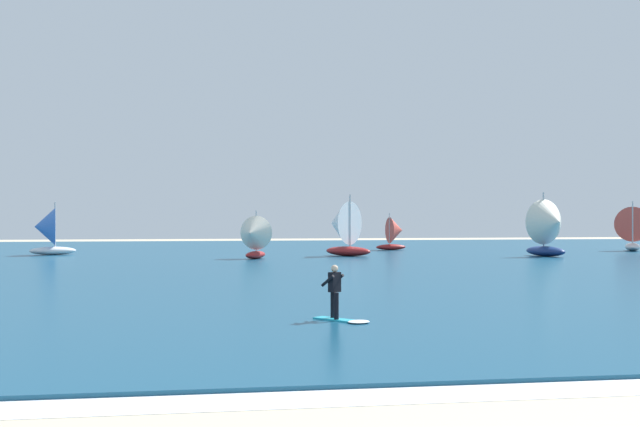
# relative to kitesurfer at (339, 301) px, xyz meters

# --- Properties ---
(ocean) EXTENTS (160.00, 90.00, 0.10)m
(ocean) POSITION_rel_kitesurfer_xyz_m (-0.30, 36.19, -0.65)
(ocean) COLOR navy
(ocean) RESTS_ON ground
(shoreline_foam) EXTENTS (67.53, 2.10, 0.01)m
(shoreline_foam) POSITION_rel_kitesurfer_xyz_m (0.03, -9.08, -0.70)
(shoreline_foam) COLOR white
(shoreline_foam) RESTS_ON ground
(kitesurfer) EXTENTS (1.66, 1.88, 1.67)m
(kitesurfer) POSITION_rel_kitesurfer_xyz_m (0.00, 0.00, 0.00)
(kitesurfer) COLOR #26B2CC
(kitesurfer) RESTS_ON ocean
(sailboat_near_shore) EXTENTS (3.05, 2.60, 3.51)m
(sailboat_near_shore) POSITION_rel_kitesurfer_xyz_m (14.47, 49.28, 1.01)
(sailboat_near_shore) COLOR maroon
(sailboat_near_shore) RESTS_ON ocean
(sailboat_anchored_offshore) EXTENTS (3.98, 4.54, 5.11)m
(sailboat_anchored_offshore) POSITION_rel_kitesurfer_xyz_m (23.45, 35.08, 1.74)
(sailboat_anchored_offshore) COLOR navy
(sailboat_anchored_offshore) RESTS_ON ocean
(sailboat_heeled_over) EXTENTS (3.85, 3.33, 4.36)m
(sailboat_heeled_over) POSITION_rel_kitesurfer_xyz_m (-16.46, 43.98, 1.40)
(sailboat_heeled_over) COLOR white
(sailboat_heeled_over) RESTS_ON ocean
(sailboat_outermost) EXTENTS (3.68, 4.13, 4.61)m
(sailboat_outermost) POSITION_rel_kitesurfer_xyz_m (36.19, 44.71, 1.51)
(sailboat_outermost) COLOR silver
(sailboat_outermost) RESTS_ON ocean
(sailboat_mid_right) EXTENTS (2.89, 3.24, 3.63)m
(sailboat_mid_right) POSITION_rel_kitesurfer_xyz_m (-0.03, 35.28, 1.06)
(sailboat_mid_right) COLOR maroon
(sailboat_mid_right) RESTS_ON ocean
(sailboat_leading) EXTENTS (4.36, 4.35, 4.94)m
(sailboat_leading) POSITION_rel_kitesurfer_xyz_m (7.36, 38.85, 1.66)
(sailboat_leading) COLOR maroon
(sailboat_leading) RESTS_ON ocean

